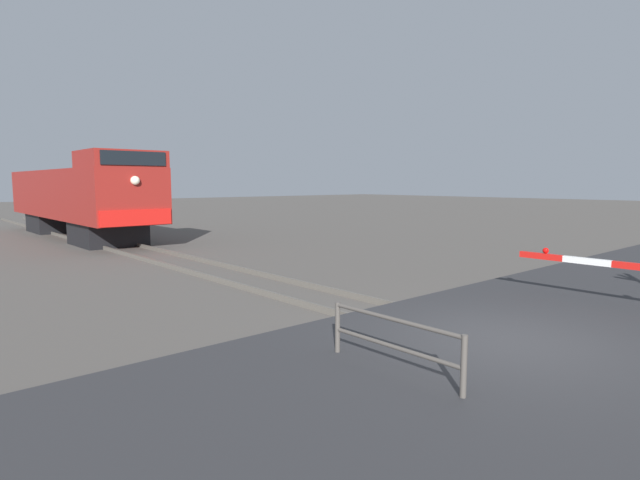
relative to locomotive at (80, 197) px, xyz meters
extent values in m
plane|color=#514C47|center=(0.00, -23.06, -2.06)|extent=(160.00, 160.00, 0.00)
cube|color=#59544C|center=(-0.72, -23.06, -1.99)|extent=(0.08, 80.00, 0.15)
cube|color=#59544C|center=(0.72, -23.06, -1.99)|extent=(0.08, 80.00, 0.15)
cube|color=#2D2D30|center=(0.00, -23.06, -1.98)|extent=(36.00, 6.02, 0.16)
cube|color=black|center=(0.00, -3.84, -1.54)|extent=(2.59, 3.20, 1.05)
cube|color=black|center=(0.00, 4.41, -1.54)|extent=(2.59, 3.20, 1.05)
cube|color=maroon|center=(0.00, 0.29, 0.16)|extent=(3.04, 14.99, 2.34)
cube|color=maroon|center=(0.00, -5.79, 1.67)|extent=(2.98, 2.83, 0.69)
cube|color=black|center=(0.00, -7.24, 1.67)|extent=(2.59, 0.06, 0.55)
cube|color=red|center=(0.00, -7.25, -0.66)|extent=(2.89, 0.08, 0.64)
sphere|color=#F2EACC|center=(0.00, -7.26, 0.80)|extent=(0.36, 0.36, 0.36)
cube|color=red|center=(3.84, -23.84, -0.99)|extent=(0.10, 1.02, 0.14)
cube|color=white|center=(3.84, -22.82, -0.99)|extent=(0.10, 1.02, 0.14)
cube|color=red|center=(3.84, -21.80, -0.99)|extent=(0.10, 1.02, 0.14)
sphere|color=red|center=(3.84, -21.90, -0.85)|extent=(0.14, 0.14, 0.14)
cylinder|color=#4C4742|center=(-2.55, -23.90, -1.59)|extent=(0.08, 0.08, 0.95)
cylinder|color=#4C4742|center=(-2.55, -21.64, -1.59)|extent=(0.08, 0.08, 0.95)
cylinder|color=#4C4742|center=(-2.55, -22.77, -1.15)|extent=(0.06, 2.25, 0.06)
cylinder|color=#4C4742|center=(-2.55, -22.77, -1.54)|extent=(0.06, 2.25, 0.06)
camera|label=1|loc=(-7.84, -27.26, 0.73)|focal=28.60mm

